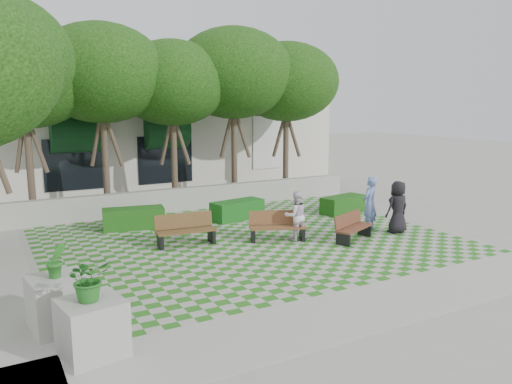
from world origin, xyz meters
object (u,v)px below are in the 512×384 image
hedge_midright (237,210)px  planter_front (91,316)px  bench_west (186,230)px  person_dark (398,207)px  person_white (296,216)px  bench_east (353,227)px  hedge_midleft (134,218)px  bench_mid (277,226)px  hedge_east (343,204)px  planter_back (59,300)px  person_blue (370,204)px

hedge_midright → planter_front: (-6.66, -7.74, 0.36)m
bench_west → person_dark: bearing=-12.7°
person_white → bench_east: bearing=159.4°
hedge_midleft → person_dark: size_ratio=1.17×
bench_west → hedge_midright: bench_west is taller
bench_mid → hedge_east: bearing=49.0°
planter_front → hedge_east: bearing=32.2°
bench_mid → person_white: bearing=-2.5°
planter_back → person_blue: (10.06, 2.81, 0.35)m
hedge_midleft → hedge_east: bearing=-10.8°
planter_front → person_dark: size_ratio=1.01×
bench_mid → bench_west: bearing=-176.5°
planter_back → person_white: (7.28, 3.02, 0.21)m
person_white → bench_mid: bearing=-14.9°
hedge_midleft → planter_back: (-3.31, -6.90, 0.21)m
bench_east → bench_mid: bench_mid is taller
bench_west → hedge_midright: bearing=42.6°
person_blue → bench_mid: bearing=-30.0°
bench_west → person_blue: size_ratio=1.00×
planter_front → person_white: planter_front is taller
bench_west → planter_back: 5.86m
bench_east → planter_front: bearing=179.3°
hedge_east → hedge_midright: hedge_midright is taller
planter_front → person_white: bearing=32.1°
bench_mid → hedge_midleft: bench_mid is taller
planter_front → person_dark: planter_front is taller
bench_mid → planter_front: size_ratio=1.05×
bench_mid → person_blue: bearing=14.4°
hedge_east → hedge_midright: (-4.07, 0.99, 0.02)m
bench_west → person_dark: person_dark is taller
hedge_midleft → hedge_midright: bearing=-7.6°
bench_east → hedge_east: (2.27, 3.28, -0.08)m
person_blue → bench_east: bearing=5.7°
hedge_midleft → bench_mid: bearing=-46.4°
hedge_midright → hedge_east: bearing=-13.6°
hedge_east → person_dark: (-0.42, -3.29, 0.53)m
hedge_midleft → person_dark: 8.76m
bench_east → hedge_midright: bench_east is taller
planter_front → person_dark: (10.31, 3.46, 0.16)m
hedge_midright → person_white: (0.29, -3.38, 0.42)m
hedge_midright → person_white: 3.42m
person_white → person_dark: bearing=175.0°
bench_west → planter_front: planter_front is taller
bench_east → hedge_midright: 4.63m
bench_east → person_white: bearing=126.5°
hedge_east → person_white: 4.49m
bench_mid → person_white: 0.66m
bench_east → person_dark: size_ratio=0.98×
bench_east → person_white: person_white is taller
bench_east → hedge_midright: (-1.80, 4.27, -0.06)m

